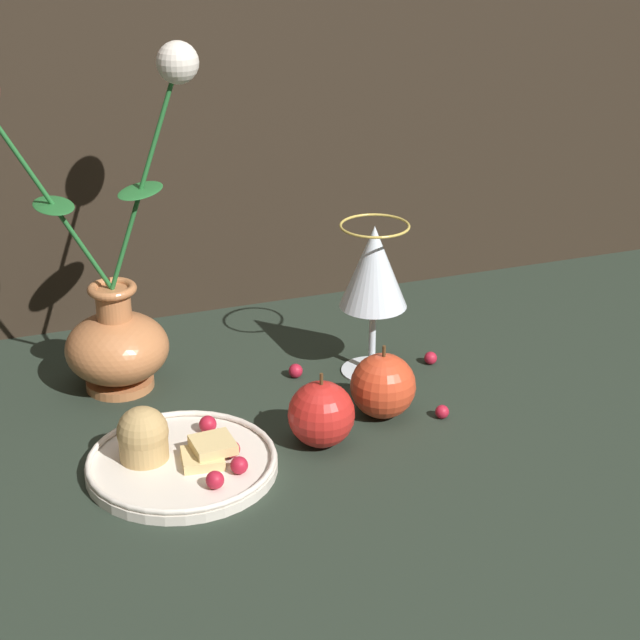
{
  "coord_description": "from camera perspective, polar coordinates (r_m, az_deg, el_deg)",
  "views": [
    {
      "loc": [
        -0.28,
        -0.98,
        0.57
      ],
      "look_at": [
        0.07,
        -0.02,
        0.1
      ],
      "focal_mm": 60.0,
      "sensor_mm": 36.0,
      "label": 1
    }
  ],
  "objects": [
    {
      "name": "plate_with_pastries",
      "position": [
        1.05,
        -7.75,
        -7.19
      ],
      "size": [
        0.19,
        0.19,
        0.06
      ],
      "color": "silver",
      "rests_on": "ground_plane"
    },
    {
      "name": "wine_glass",
      "position": [
        1.18,
        2.88,
        2.55
      ],
      "size": [
        0.08,
        0.08,
        0.18
      ],
      "color": "silver",
      "rests_on": "ground_plane"
    },
    {
      "name": "berry_by_glass_stem",
      "position": [
        1.14,
        6.53,
        -4.89
      ],
      "size": [
        0.01,
        0.01,
        0.01
      ],
      "primitive_type": "sphere",
      "color": "#AD192D",
      "rests_on": "ground_plane"
    },
    {
      "name": "berry_front_center",
      "position": [
        1.22,
        -1.31,
        -2.72
      ],
      "size": [
        0.02,
        0.02,
        0.02
      ],
      "primitive_type": "sphere",
      "color": "#AD192D",
      "rests_on": "ground_plane"
    },
    {
      "name": "apple_near_glass",
      "position": [
        1.08,
        0.07,
        -5.05
      ],
      "size": [
        0.07,
        0.07,
        0.08
      ],
      "color": "red",
      "rests_on": "ground_plane"
    },
    {
      "name": "apple_beside_vase",
      "position": [
        1.13,
        3.38,
        -3.53
      ],
      "size": [
        0.07,
        0.07,
        0.08
      ],
      "color": "#D14223",
      "rests_on": "ground_plane"
    },
    {
      "name": "berry_near_plate",
      "position": [
        1.25,
        5.92,
        -2.03
      ],
      "size": [
        0.02,
        0.02,
        0.02
      ],
      "primitive_type": "sphere",
      "color": "#AD192D",
      "rests_on": "ground_plane"
    },
    {
      "name": "ground_plane",
      "position": [
        1.16,
        -3.62,
        -4.6
      ],
      "size": [
        2.4,
        2.4,
        0.0
      ],
      "primitive_type": "plane",
      "color": "#232D23",
      "rests_on": "ground"
    },
    {
      "name": "vase",
      "position": [
        1.18,
        -11.24,
        0.77
      ],
      "size": [
        0.25,
        0.11,
        0.38
      ],
      "color": "#B77042",
      "rests_on": "ground_plane"
    }
  ]
}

